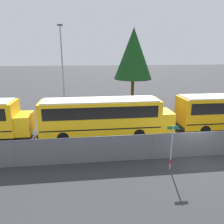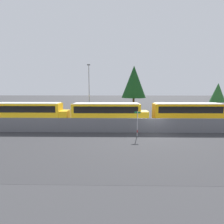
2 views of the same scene
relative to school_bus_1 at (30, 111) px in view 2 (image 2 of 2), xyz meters
name	(u,v)px [view 2 (image 2 of 2)]	position (x,y,z in m)	size (l,w,h in m)	color
ground_plane	(154,133)	(18.06, -5.04, -1.96)	(200.00, 200.00, 0.00)	#38383A
road_strip	(168,150)	(18.06, -11.04, -1.96)	(118.67, 12.00, 0.01)	#333335
fence	(154,125)	(18.06, -5.04, -1.01)	(84.74, 0.07, 1.86)	#9EA0A5
school_bus_1	(30,111)	(0.00, 0.00, 0.00)	(11.41, 2.57, 3.32)	yellow
school_bus_2	(108,112)	(12.07, -0.43, 0.00)	(11.41, 2.57, 3.32)	yellow
school_bus_3	(189,112)	(24.30, -0.24, 0.00)	(11.41, 2.57, 3.32)	orange
street_sign	(137,123)	(15.77, -6.49, -0.40)	(0.70, 0.09, 2.94)	#B7B7BC
light_pole	(89,88)	(7.90, 8.97, 3.53)	(0.60, 0.24, 10.18)	gray
tree_1	(218,93)	(36.00, 12.89, 2.51)	(3.22, 3.22, 6.60)	#51381E
tree_2	(134,82)	(17.25, 12.04, 4.86)	(5.29, 5.29, 10.28)	#51381E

